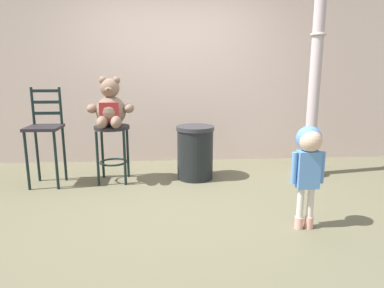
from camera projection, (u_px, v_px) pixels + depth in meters
name	position (u px, v px, depth m)	size (l,w,h in m)	color
ground_plane	(172.00, 203.00, 3.64)	(24.00, 24.00, 0.00)	#615D45
building_wall	(169.00, 47.00, 5.11)	(7.38, 0.30, 3.39)	beige
bar_stool_with_teddy	(113.00, 141.00, 4.23)	(0.43, 0.43, 0.70)	black
teddy_bear	(110.00, 108.00, 4.12)	(0.56, 0.50, 0.59)	#7D6250
child_walking	(308.00, 155.00, 2.93)	(0.29, 0.23, 0.91)	#DF9F90
trash_bin	(195.00, 152.00, 4.39)	(0.48, 0.48, 0.68)	black
lamppost	(315.00, 79.00, 4.34)	(0.34, 0.34, 3.10)	#ABA196
bar_chair_empty	(45.00, 132.00, 4.09)	(0.39, 0.39, 1.17)	black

